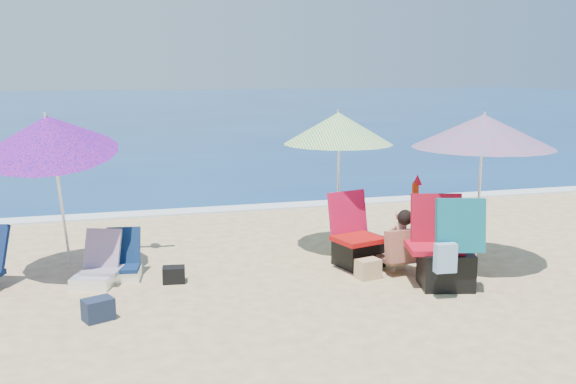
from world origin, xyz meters
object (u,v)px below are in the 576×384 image
object	(u,v)px
chair_rainbow	(97,271)
camp_chair_right	(446,254)
umbrella_striped	(338,128)
camp_chair_left	(357,244)
umbrella_turquoise	(483,131)
umbrella_blue	(49,134)
chair_navy	(123,266)
furled_umbrella	(415,215)
person_center	(402,242)

from	to	relation	value
chair_rainbow	camp_chair_right	bearing A→B (deg)	-17.39
umbrella_striped	camp_chair_right	distance (m)	2.46
camp_chair_left	camp_chair_right	size ratio (longest dim) A/B	0.87
chair_rainbow	umbrella_striped	bearing A→B (deg)	9.23
umbrella_turquoise	camp_chair_left	distance (m)	2.26
umbrella_striped	umbrella_blue	bearing A→B (deg)	-177.92
umbrella_striped	camp_chair_left	world-z (taller)	umbrella_striped
umbrella_striped	chair_rainbow	distance (m)	3.84
umbrella_blue	camp_chair_left	size ratio (longest dim) A/B	2.22
umbrella_blue	camp_chair_right	bearing A→B (deg)	-20.21
chair_rainbow	chair_navy	bearing A→B (deg)	27.86
camp_chair_left	chair_rainbow	bearing A→B (deg)	177.39
umbrella_turquoise	umbrella_blue	world-z (taller)	umbrella_blue
umbrella_turquoise	camp_chair_right	xyz separation A→B (m)	(-0.80, -0.58, -1.45)
furled_umbrella	chair_navy	size ratio (longest dim) A/B	2.01
umbrella_striped	furled_umbrella	xyz separation A→B (m)	(0.87, -0.77, -1.16)
umbrella_blue	camp_chair_right	size ratio (longest dim) A/B	1.93
umbrella_blue	chair_navy	size ratio (longest dim) A/B	3.67
umbrella_striped	camp_chair_left	distance (m)	1.69
camp_chair_left	umbrella_striped	bearing A→B (deg)	92.84
chair_navy	camp_chair_left	size ratio (longest dim) A/B	0.61
umbrella_turquoise	camp_chair_right	distance (m)	1.76
furled_umbrella	chair_navy	xyz separation A→B (m)	(-3.97, 0.38, -0.52)
umbrella_striped	camp_chair_right	bearing A→B (deg)	-67.95
chair_navy	camp_chair_right	bearing A→B (deg)	-20.91
umbrella_blue	camp_chair_left	world-z (taller)	umbrella_blue
umbrella_turquoise	furled_umbrella	size ratio (longest dim) A/B	1.70
umbrella_turquoise	person_center	world-z (taller)	umbrella_turquoise
camp_chair_right	umbrella_striped	bearing A→B (deg)	112.05
chair_rainbow	person_center	size ratio (longest dim) A/B	0.88
chair_navy	person_center	world-z (taller)	person_center
umbrella_blue	furled_umbrella	world-z (taller)	umbrella_blue
camp_chair_left	camp_chair_right	distance (m)	1.36
camp_chair_left	furled_umbrella	bearing A→B (deg)	-3.63
camp_chair_right	person_center	bearing A→B (deg)	109.64
chair_rainbow	person_center	world-z (taller)	person_center
furled_umbrella	umbrella_blue	bearing A→B (deg)	172.58
chair_navy	chair_rainbow	world-z (taller)	chair_rainbow
camp_chair_left	umbrella_turquoise	bearing A→B (deg)	-20.52
umbrella_blue	furled_umbrella	size ratio (longest dim) A/B	1.83
person_center	camp_chair_left	bearing A→B (deg)	136.81
umbrella_turquoise	umbrella_striped	world-z (taller)	umbrella_turquoise
umbrella_turquoise	chair_navy	size ratio (longest dim) A/B	3.42
chair_rainbow	camp_chair_right	distance (m)	4.38
chair_rainbow	furled_umbrella	bearing A→B (deg)	-2.81
umbrella_striped	umbrella_blue	distance (m)	3.92
umbrella_striped	chair_navy	bearing A→B (deg)	-172.85
camp_chair_left	camp_chair_right	world-z (taller)	camp_chair_right
chair_navy	camp_chair_left	xyz separation A→B (m)	(3.14, -0.32, 0.14)
chair_rainbow	camp_chair_left	world-z (taller)	camp_chair_left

